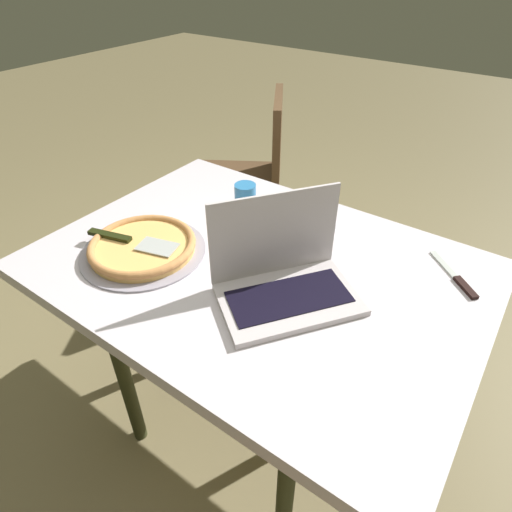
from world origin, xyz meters
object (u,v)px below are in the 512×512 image
(laptop, at_px, (284,276))
(pizza_plate, at_px, (304,222))
(dining_table, at_px, (257,281))
(table_knife, at_px, (457,278))
(drink_cup, at_px, (245,197))
(chair_far, at_px, (252,172))
(pizza_tray, at_px, (143,247))

(laptop, height_order, pizza_plate, laptop)
(dining_table, distance_m, table_knife, 0.55)
(dining_table, height_order, drink_cup, drink_cup)
(chair_far, bearing_deg, dining_table, 126.59)
(pizza_tray, bearing_deg, chair_far, -71.67)
(pizza_tray, distance_m, drink_cup, 0.39)
(pizza_plate, height_order, table_knife, pizza_plate)
(pizza_plate, bearing_deg, drink_cup, 6.42)
(pizza_plate, relative_size, pizza_tray, 0.60)
(pizza_plate, relative_size, drink_cup, 2.41)
(pizza_tray, height_order, chair_far, chair_far)
(laptop, xyz_separation_m, chair_far, (0.77, -0.92, -0.29))
(table_knife, bearing_deg, laptop, 41.55)
(drink_cup, relative_size, chair_far, 0.10)
(laptop, distance_m, pizza_plate, 0.34)
(dining_table, distance_m, drink_cup, 0.33)
(pizza_tray, distance_m, table_knife, 0.89)
(dining_table, height_order, chair_far, chair_far)
(laptop, bearing_deg, chair_far, -50.34)
(chair_far, bearing_deg, pizza_tray, 108.33)
(chair_far, bearing_deg, table_knife, 151.62)
(dining_table, bearing_deg, chair_far, -53.41)
(drink_cup, xyz_separation_m, chair_far, (0.43, -0.64, -0.28))
(drink_cup, bearing_deg, dining_table, 132.73)
(dining_table, bearing_deg, pizza_tray, 26.27)
(drink_cup, distance_m, chair_far, 0.82)
(laptop, relative_size, table_knife, 2.48)
(pizza_tray, bearing_deg, dining_table, -153.73)
(pizza_tray, distance_m, chair_far, 1.09)
(table_knife, bearing_deg, pizza_plate, 0.58)
(pizza_plate, bearing_deg, pizza_tray, 52.22)
(dining_table, distance_m, pizza_tray, 0.35)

